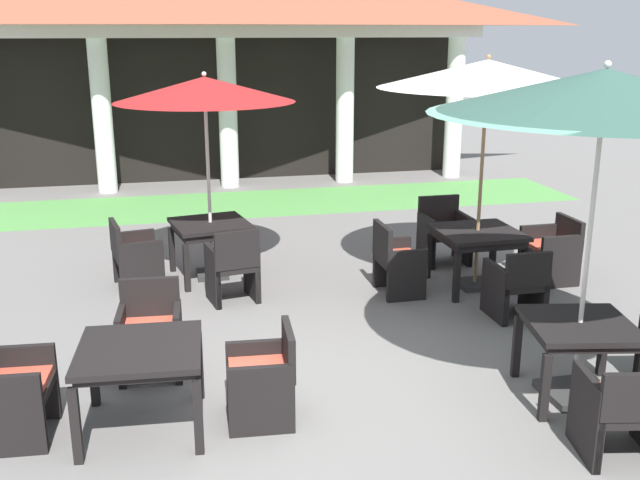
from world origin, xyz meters
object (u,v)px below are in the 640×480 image
patio_table_mid_left (211,230)px  patio_chair_near_foreground_west (14,391)px  patio_chair_mid_left_west (134,256)px  patio_umbrella_mid_right (487,75)px  patio_chair_mid_right_west (396,261)px  patio_table_far_back (579,333)px  patio_umbrella_far_back (605,94)px  patio_table_near_foreground (140,357)px  patio_chair_mid_left_south (233,267)px  patio_table_mid_right (477,238)px  patio_chair_mid_right_north (444,233)px  patio_chair_far_back_south (623,410)px  patio_chair_mid_right_south (517,284)px  patio_chair_near_foreground_north (150,333)px  patio_chair_mid_right_east (552,250)px  patio_umbrella_mid_left (205,91)px  patio_chair_near_foreground_east (264,377)px

patio_table_mid_left → patio_chair_near_foreground_west: bearing=-116.8°
patio_chair_mid_left_west → patio_umbrella_mid_right: patio_umbrella_mid_right is taller
patio_chair_mid_right_west → patio_table_far_back: (0.70, -2.86, 0.19)m
patio_umbrella_far_back → patio_table_near_foreground: bearing=175.4°
patio_table_far_back → patio_chair_mid_left_south: bearing=131.4°
patio_table_near_foreground → patio_table_mid_right: 4.80m
patio_umbrella_far_back → patio_chair_mid_left_west: bearing=135.0°
patio_table_near_foreground → patio_table_mid_left: bearing=77.0°
patio_table_near_foreground → patio_table_mid_left: size_ratio=0.95×
patio_chair_mid_left_west → patio_chair_near_foreground_west: bearing=-24.3°
patio_chair_mid_left_west → patio_chair_mid_right_north: size_ratio=0.95×
patio_chair_near_foreground_west → patio_chair_far_back_south: bearing=78.1°
patio_table_near_foreground → patio_table_mid_right: patio_table_mid_right is taller
patio_table_near_foreground → patio_chair_mid_right_west: (3.00, 2.56, -0.21)m
patio_chair_near_foreground_west → patio_chair_mid_right_south: size_ratio=0.99×
patio_table_near_foreground → patio_chair_mid_right_north: size_ratio=1.15×
patio_umbrella_mid_right → patio_umbrella_far_back: 2.89m
patio_table_near_foreground → patio_chair_near_foreground_north: patio_chair_near_foreground_north is taller
patio_table_near_foreground → patio_chair_mid_right_east: 5.72m
patio_umbrella_mid_left → patio_table_mid_left: bearing=76.0°
patio_chair_near_foreground_north → patio_chair_mid_left_west: (-0.19, 2.54, -0.02)m
patio_table_mid_left → patio_umbrella_mid_right: bearing=-19.3°
patio_chair_mid_left_west → patio_table_mid_right: size_ratio=0.86×
patio_chair_near_foreground_east → patio_chair_mid_left_south: bearing=3.0°
patio_chair_mid_right_east → patio_umbrella_mid_left: bearing=74.8°
patio_chair_near_foreground_west → patio_chair_mid_right_west: 4.69m
patio_chair_near_foreground_north → patio_chair_mid_right_west: bearing=-147.4°
patio_umbrella_mid_left → patio_umbrella_far_back: size_ratio=0.91×
patio_chair_near_foreground_north → patio_umbrella_mid_left: (0.78, 2.72, 1.98)m
patio_umbrella_mid_left → patio_chair_mid_left_south: patio_umbrella_mid_left is taller
patio_chair_near_foreground_west → patio_chair_mid_right_west: bearing=126.3°
patio_table_mid_right → patio_chair_mid_right_north: size_ratio=1.11×
patio_chair_mid_right_east → patio_chair_mid_right_north: size_ratio=0.92×
patio_chair_far_back_south → patio_chair_mid_left_south: bearing=133.4°
patio_table_mid_right → patio_chair_mid_left_west: bearing=167.2°
patio_chair_near_foreground_east → patio_umbrella_far_back: bearing=-90.5°
patio_chair_near_foreground_east → patio_umbrella_mid_right: (3.08, 2.64, 2.24)m
patio_chair_mid_right_east → patio_table_mid_right: bearing=90.0°
patio_chair_near_foreground_east → patio_umbrella_far_back: size_ratio=0.28×
patio_table_near_foreground → patio_table_mid_right: bearing=32.4°
patio_chair_mid_right_south → patio_table_far_back: bearing=-101.9°
patio_umbrella_mid_right → patio_umbrella_far_back: bearing=-97.1°
patio_chair_mid_right_west → patio_chair_mid_left_west: bearing=-107.5°
patio_chair_near_foreground_east → patio_chair_mid_right_east: (4.13, 2.65, 0.03)m
patio_chair_near_foreground_east → patio_table_mid_left: bearing=6.0°
patio_chair_near_foreground_east → patio_umbrella_far_back: 3.55m
patio_chair_mid_right_east → patio_chair_mid_right_south: 1.48m
patio_chair_mid_right_south → patio_umbrella_far_back: size_ratio=0.29×
patio_chair_far_back_south → patio_umbrella_mid_right: bearing=93.1°
patio_table_far_back → patio_umbrella_far_back: patio_umbrella_far_back is taller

